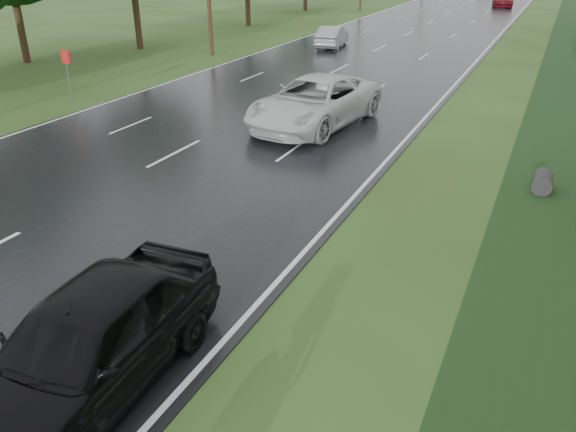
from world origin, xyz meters
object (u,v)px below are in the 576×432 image
Objects in this scene: road_sign at (67,65)px; silver_sedan at (332,36)px; dark_sedan at (88,343)px; white_pickup at (315,102)px.

silver_sedan is (5.33, 19.02, -0.90)m from road_sign.
silver_sedan is at bearing 101.94° from dark_sedan.
dark_sedan is at bearing -44.67° from road_sign.
road_sign is 0.54× the size of silver_sedan.
dark_sedan is 34.00m from silver_sedan.
white_pickup is 15.14m from dark_sedan.
white_pickup is at bearing 5.36° from road_sign.
road_sign is 0.44× the size of dark_sedan.
road_sign is at bearing 132.47° from dark_sedan.
white_pickup is at bearing 101.37° from silver_sedan.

